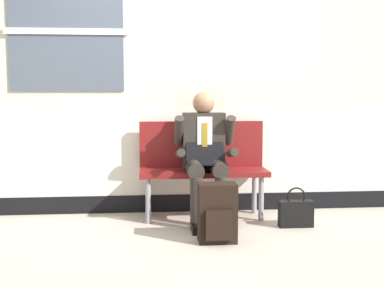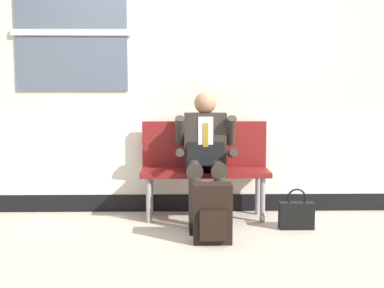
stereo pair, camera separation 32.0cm
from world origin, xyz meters
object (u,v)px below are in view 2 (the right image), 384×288
Objects in this scene: person_seated at (206,153)px; handbag at (296,215)px; bench_with_person at (205,162)px; backpack at (213,214)px.

handbag is (0.80, -0.26, -0.52)m from person_seated.
person_seated is at bearing 162.05° from handbag.
handbag is at bearing -29.92° from bench_with_person.
handbag is (0.80, -0.46, -0.41)m from bench_with_person.
person_seated reaches higher than backpack.
person_seated reaches higher than handbag.
person_seated reaches higher than bench_with_person.
bench_with_person is 2.53× the size of backpack.
person_seated is 3.34× the size of handbag.
handbag is (0.78, 0.39, -0.11)m from backpack.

